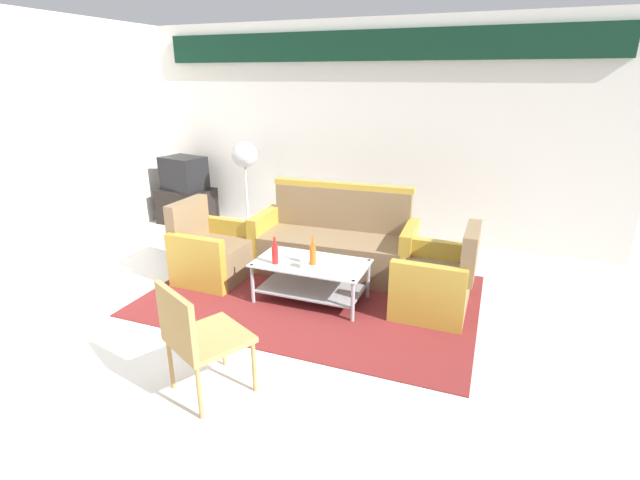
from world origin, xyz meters
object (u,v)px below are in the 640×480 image
wicker_chair (196,333)px  armchair_left (212,253)px  coffee_table (311,275)px  cup (304,263)px  armchair_right (436,283)px  television (184,173)px  couch (335,244)px  bottle_orange (313,254)px  pedestal_fan (245,160)px  tv_stand (187,206)px  bottle_red (275,253)px

wicker_chair → armchair_left: bearing=148.4°
coffee_table → cup: 0.24m
armchair_right → wicker_chair: size_ratio=1.01×
armchair_left → coffee_table: bearing=85.3°
armchair_left → television: size_ratio=1.25×
couch → coffee_table: bearing=90.3°
couch → coffee_table: couch is taller
armchair_right → bottle_orange: bearing=103.7°
couch → pedestal_fan: pedestal_fan is taller
tv_stand → wicker_chair: bearing=-52.6°
armchair_right → bottle_red: bearing=104.7°
couch → wicker_chair: couch is taller
armchair_right → pedestal_fan: bearing=62.4°
armchair_left → coffee_table: size_ratio=0.77×
pedestal_fan → cup: bearing=-48.4°
bottle_orange → pedestal_fan: (-1.75, 1.82, 0.50)m
bottle_orange → couch: bearing=94.7°
couch → armchair_left: 1.37m
bottle_red → television: 3.07m
pedestal_fan → armchair_right: bearing=-28.2°
armchair_left → bottle_orange: bearing=83.7°
armchair_right → television: size_ratio=1.25×
television → armchair_left: bearing=145.0°
bottle_red → cup: bearing=0.4°
bottle_red → television: (-2.42, 1.88, 0.25)m
tv_stand → bottle_orange: bearing=-32.6°
bottle_orange → tv_stand: (-2.76, 1.77, -0.26)m
bottle_red → tv_stand: size_ratio=0.34×
bottle_orange → tv_stand: bottle_orange is taller
cup → tv_stand: (-2.72, 1.87, -0.20)m
cup → wicker_chair: (-0.16, -1.47, 0.03)m
armchair_left → armchair_right: 2.40m
coffee_table → bottle_red: bearing=-154.9°
armchair_right → bottle_orange: armchair_right is taller
pedestal_fan → wicker_chair: size_ratio=1.51×
couch → television: (-2.69, 0.93, 0.44)m
bottle_red → couch: bearing=73.6°
coffee_table → bottle_orange: size_ratio=3.91×
coffee_table → pedestal_fan: 2.58m
pedestal_fan → television: bearing=-177.3°
coffee_table → bottle_orange: (0.03, -0.04, 0.25)m
armchair_left → television: 2.26m
couch → bottle_red: (-0.28, -0.95, 0.20)m
armchair_right → tv_stand: size_ratio=1.06×
tv_stand → television: 0.50m
couch → bottle_orange: bearing=92.6°
couch → coffee_table: (0.03, -0.80, -0.04)m
coffee_table → tv_stand: 3.23m
television → pedestal_fan: pedestal_fan is taller
armchair_right → bottle_orange: (-1.14, -0.27, 0.23)m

